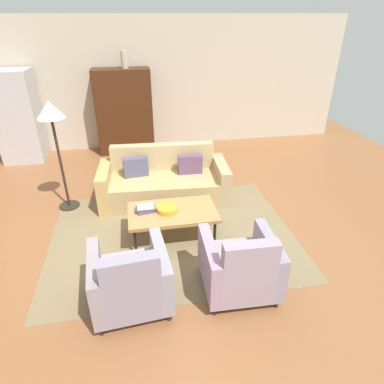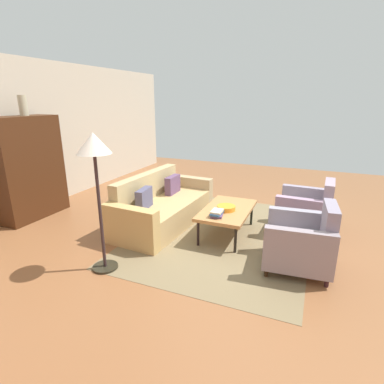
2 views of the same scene
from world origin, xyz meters
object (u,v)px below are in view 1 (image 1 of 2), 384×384
object	(u,v)px
armchair_right	(241,268)
vase_tall	(124,60)
armchair_left	(131,283)
refrigerator	(18,117)
book_stack	(145,209)
couch	(164,182)
coffee_table	(173,213)
floor_lamp	(52,121)
fruit_bowl	(167,209)
cabinet	(124,112)

from	to	relation	value
armchair_right	vase_tall	distance (m)	5.07
armchair_left	refrigerator	world-z (taller)	refrigerator
armchair_right	book_stack	bearing A→B (deg)	130.29
couch	book_stack	bearing A→B (deg)	75.54
vase_tall	refrigerator	distance (m)	2.49
coffee_table	floor_lamp	distance (m)	2.21
book_stack	refrigerator	world-z (taller)	refrigerator
armchair_left	book_stack	size ratio (longest dim) A/B	3.35
couch	book_stack	size ratio (longest dim) A/B	8.20
fruit_bowl	refrigerator	bearing A→B (deg)	128.09
armchair_right	book_stack	world-z (taller)	armchair_right
vase_tall	refrigerator	bearing A→B (deg)	-177.46
book_stack	vase_tall	world-z (taller)	vase_tall
armchair_left	cabinet	distance (m)	4.71
fruit_bowl	refrigerator	world-z (taller)	refrigerator
armchair_left	cabinet	size ratio (longest dim) A/B	0.49
fruit_bowl	book_stack	xyz separation A→B (m)	(-0.29, 0.05, 0.01)
armchair_left	armchair_right	bearing A→B (deg)	-4.64
armchair_right	refrigerator	bearing A→B (deg)	128.21
refrigerator	couch	bearing A→B (deg)	-38.99
floor_lamp	book_stack	bearing A→B (deg)	-42.09
armchair_right	book_stack	size ratio (longest dim) A/B	3.35
couch	armchair_right	distance (m)	2.43
vase_tall	couch	bearing A→B (deg)	-78.04
cabinet	coffee_table	bearing A→B (deg)	-80.52
couch	book_stack	world-z (taller)	couch
refrigerator	fruit_bowl	bearing A→B (deg)	-51.91
couch	cabinet	size ratio (longest dim) A/B	1.20
fruit_bowl	cabinet	size ratio (longest dim) A/B	0.16
armchair_right	fruit_bowl	world-z (taller)	armchair_right
coffee_table	fruit_bowl	world-z (taller)	fruit_bowl
cabinet	floor_lamp	distance (m)	2.62
couch	refrigerator	size ratio (longest dim) A/B	1.16
cabinet	floor_lamp	bearing A→B (deg)	-112.59
couch	cabinet	distance (m)	2.48
armchair_left	cabinet	xyz separation A→B (m)	(0.01, 4.68, 0.56)
vase_tall	floor_lamp	bearing A→B (deg)	-114.66
fruit_bowl	refrigerator	xyz separation A→B (m)	(-2.67, 3.41, 0.45)
armchair_right	vase_tall	size ratio (longest dim) A/B	2.60
refrigerator	floor_lamp	xyz separation A→B (m)	(1.17, -2.26, 0.52)
book_stack	floor_lamp	xyz separation A→B (m)	(-1.21, 1.09, 0.96)
coffee_table	fruit_bowl	bearing A→B (deg)	180.00
armchair_right	cabinet	xyz separation A→B (m)	(-1.18, 4.68, 0.56)
book_stack	refrigerator	xyz separation A→B (m)	(-2.38, 3.36, 0.44)
book_stack	cabinet	distance (m)	3.49
refrigerator	cabinet	bearing A→B (deg)	2.78
coffee_table	book_stack	xyz separation A→B (m)	(-0.36, 0.05, 0.08)
cabinet	floor_lamp	size ratio (longest dim) A/B	1.05
fruit_bowl	book_stack	bearing A→B (deg)	169.66
coffee_table	vase_tall	bearing A→B (deg)	97.90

